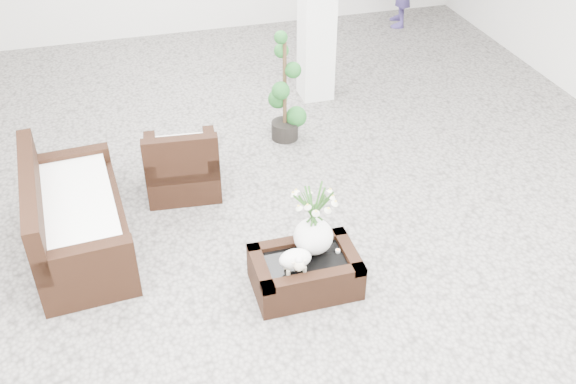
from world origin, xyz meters
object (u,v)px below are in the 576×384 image
object	(u,v)px
armchair	(181,157)
topiary	(285,87)
loveseat	(76,209)
coffee_table	(305,273)

from	to	relation	value
armchair	topiary	xyz separation A→B (m)	(1.31, 0.72, 0.27)
loveseat	topiary	xyz separation A→B (m)	(2.37, 1.44, 0.22)
loveseat	topiary	size ratio (longest dim) A/B	1.26
coffee_table	loveseat	world-z (taller)	loveseat
coffee_table	loveseat	distance (m)	2.16
armchair	loveseat	size ratio (longest dim) A/B	0.47
loveseat	topiary	bearing A→B (deg)	-62.84
coffee_table	armchair	distance (m)	1.98
loveseat	topiary	distance (m)	2.78
coffee_table	armchair	world-z (taller)	armchair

